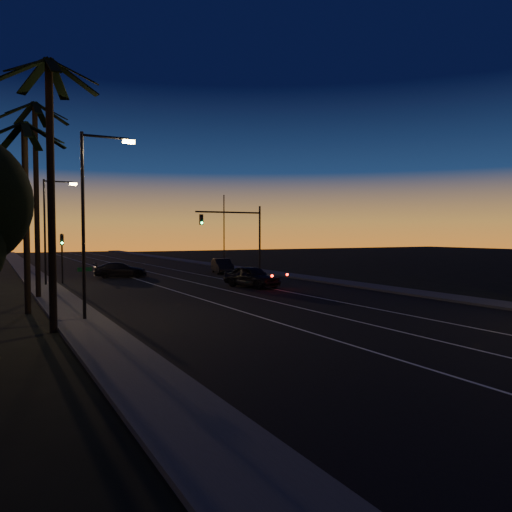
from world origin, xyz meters
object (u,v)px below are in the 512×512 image
signal_mast (239,228)px  right_car (222,266)px  cross_car (120,270)px  lead_car (252,276)px

signal_mast → right_car: size_ratio=1.45×
right_car → cross_car: (-10.62, 0.16, -0.05)m
cross_car → right_car: bearing=-0.9°
lead_car → right_car: size_ratio=1.18×
lead_car → cross_car: (-7.04, 13.61, -0.12)m
right_car → cross_car: right_car is taller
signal_mast → cross_car: bearing=162.8°
signal_mast → cross_car: size_ratio=1.35×
signal_mast → cross_car: signal_mast is taller
signal_mast → lead_car: size_ratio=1.22×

